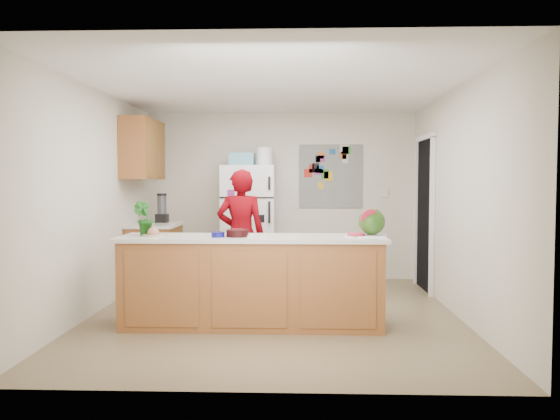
{
  "coord_description": "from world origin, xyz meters",
  "views": [
    {
      "loc": [
        0.27,
        -5.97,
        1.47
      ],
      "look_at": [
        0.06,
        0.2,
        1.15
      ],
      "focal_mm": 35.0,
      "sensor_mm": 36.0,
      "label": 1
    }
  ],
  "objects_px": {
    "person": "(241,235)",
    "cherry_bowl": "(237,233)",
    "refrigerator": "(249,224)",
    "watermelon": "(372,222)"
  },
  "relations": [
    {
      "from": "cherry_bowl",
      "to": "watermelon",
      "type": "bearing_deg",
      "value": 4.85
    },
    {
      "from": "watermelon",
      "to": "cherry_bowl",
      "type": "height_order",
      "value": "watermelon"
    },
    {
      "from": "refrigerator",
      "to": "cherry_bowl",
      "type": "relative_size",
      "value": 7.68
    },
    {
      "from": "person",
      "to": "cherry_bowl",
      "type": "relative_size",
      "value": 7.32
    },
    {
      "from": "refrigerator",
      "to": "person",
      "type": "bearing_deg",
      "value": -89.65
    },
    {
      "from": "refrigerator",
      "to": "watermelon",
      "type": "height_order",
      "value": "refrigerator"
    },
    {
      "from": "refrigerator",
      "to": "cherry_bowl",
      "type": "bearing_deg",
      "value": -87.47
    },
    {
      "from": "watermelon",
      "to": "cherry_bowl",
      "type": "bearing_deg",
      "value": -175.15
    },
    {
      "from": "watermelon",
      "to": "cherry_bowl",
      "type": "relative_size",
      "value": 1.22
    },
    {
      "from": "person",
      "to": "watermelon",
      "type": "xyz_separation_m",
      "value": [
        1.45,
        -1.15,
        0.26
      ]
    }
  ]
}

